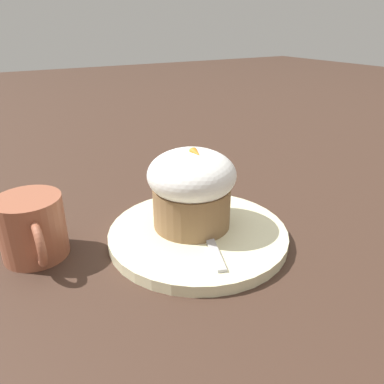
# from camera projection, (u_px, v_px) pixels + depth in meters

# --- Properties ---
(ground_plane) EXTENTS (4.00, 4.00, 0.00)m
(ground_plane) POSITION_uv_depth(u_px,v_px,m) (198.00, 239.00, 0.48)
(ground_plane) COLOR #3D281E
(dessert_plate) EXTENTS (0.23, 0.23, 0.01)m
(dessert_plate) POSITION_uv_depth(u_px,v_px,m) (198.00, 234.00, 0.48)
(dessert_plate) COLOR beige
(dessert_plate) RESTS_ON ground_plane
(carrot_cake) EXTENTS (0.11, 0.11, 0.11)m
(carrot_cake) POSITION_uv_depth(u_px,v_px,m) (192.00, 187.00, 0.47)
(carrot_cake) COLOR olive
(carrot_cake) RESTS_ON dessert_plate
(spoon) EXTENTS (0.11, 0.06, 0.01)m
(spoon) POSITION_uv_depth(u_px,v_px,m) (208.00, 235.00, 0.46)
(spoon) COLOR #B7B7BC
(spoon) RESTS_ON dessert_plate
(coffee_cup) EXTENTS (0.11, 0.08, 0.08)m
(coffee_cup) POSITION_uv_depth(u_px,v_px,m) (32.00, 228.00, 0.43)
(coffee_cup) COLOR #9E563D
(coffee_cup) RESTS_ON ground_plane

